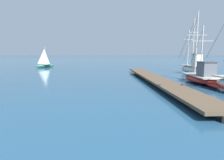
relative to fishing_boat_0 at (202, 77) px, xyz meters
name	(u,v)px	position (x,y,z in m)	size (l,w,h in m)	color
floating_dock	(155,79)	(-4.12, 0.25, -0.23)	(2.95, 20.41, 0.53)	brown
fishing_boat_0	(202,77)	(0.00, 0.00, 0.00)	(2.10, 7.16, 6.57)	#AD2823
fishing_boat_2	(193,68)	(2.20, 7.16, 0.20)	(2.18, 6.31, 6.96)	silver
distant_sailboat	(44,58)	(-20.80, 18.56, 1.12)	(3.22, 4.52, 3.77)	#337556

